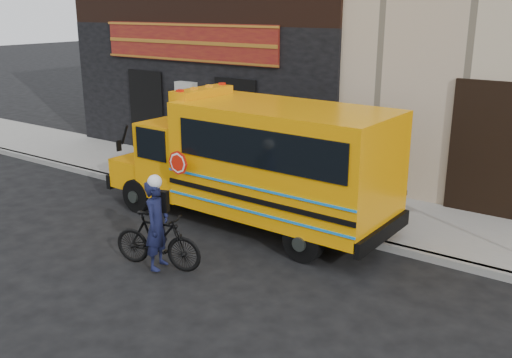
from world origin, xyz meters
The scene contains 6 objects.
ground centered at (0.00, 0.00, 0.00)m, with size 120.00×120.00×0.00m, color black.
curb centered at (0.00, 2.60, 0.07)m, with size 40.00×0.20×0.15m, color gray.
sidewalk centered at (0.00, 4.10, 0.07)m, with size 40.00×3.00×0.15m, color gray.
school_bus centered at (-0.17, 2.18, 1.51)m, with size 6.95×2.46×2.92m.
bicycle centered at (-0.50, -0.60, 0.54)m, with size 0.50×1.78×1.07m, color black.
cyclist centered at (-0.41, -0.67, 0.84)m, with size 0.61×0.40×1.67m, color black.
Camera 1 is at (6.61, -7.49, 4.69)m, focal length 40.00 mm.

